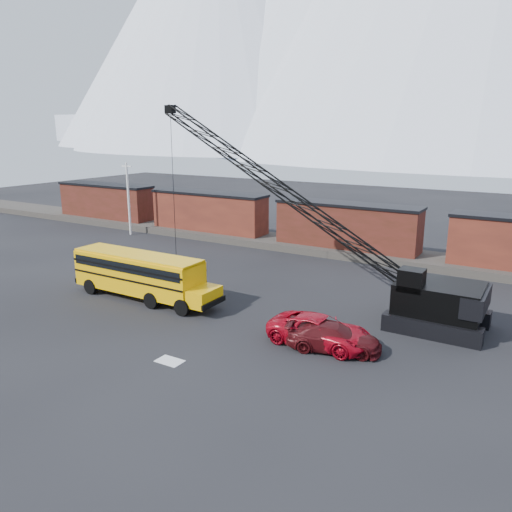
{
  "coord_description": "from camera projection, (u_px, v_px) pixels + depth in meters",
  "views": [
    {
      "loc": [
        16.37,
        -21.8,
        11.59
      ],
      "look_at": [
        -0.89,
        6.9,
        3.0
      ],
      "focal_mm": 35.0,
      "sensor_mm": 36.0,
      "label": 1
    }
  ],
  "objects": [
    {
      "name": "ground",
      "position": [
        208.0,
        333.0,
        29.14
      ],
      "size": [
        160.0,
        160.0,
        0.0
      ],
      "primitive_type": "plane",
      "color": "black",
      "rests_on": "ground"
    },
    {
      "name": "gravel_berm",
      "position": [
        346.0,
        250.0,
        47.32
      ],
      "size": [
        120.0,
        5.0,
        0.7
      ],
      "primitive_type": "cube",
      "color": "#433D37",
      "rests_on": "ground"
    },
    {
      "name": "boxcar_west_far",
      "position": [
        106.0,
        201.0,
        62.69
      ],
      "size": [
        13.7,
        3.1,
        4.17
      ],
      "color": "#561E18",
      "rests_on": "gravel_berm"
    },
    {
      "name": "boxcar_west_near",
      "position": [
        209.0,
        211.0,
        54.7
      ],
      "size": [
        13.7,
        3.1,
        4.17
      ],
      "color": "#481C14",
      "rests_on": "gravel_berm"
    },
    {
      "name": "boxcar_mid",
      "position": [
        347.0,
        225.0,
        46.72
      ],
      "size": [
        13.7,
        3.1,
        4.17
      ],
      "color": "#561E18",
      "rests_on": "gravel_berm"
    },
    {
      "name": "utility_pole",
      "position": [
        129.0,
        198.0,
        55.03
      ],
      "size": [
        1.4,
        0.24,
        8.0
      ],
      "color": "silver",
      "rests_on": "ground"
    },
    {
      "name": "snow_patch",
      "position": [
        170.0,
        361.0,
        25.57
      ],
      "size": [
        1.4,
        0.9,
        0.02
      ],
      "primitive_type": "cube",
      "color": "silver",
      "rests_on": "ground"
    },
    {
      "name": "school_bus",
      "position": [
        142.0,
        274.0,
        34.55
      ],
      "size": [
        11.65,
        2.65,
        3.19
      ],
      "color": "#E8A704",
      "rests_on": "ground"
    },
    {
      "name": "red_pickup",
      "position": [
        320.0,
        331.0,
        27.33
      ],
      "size": [
        5.83,
        2.69,
        1.62
      ],
      "primitive_type": "imported",
      "rotation": [
        0.0,
        0.0,
        1.57
      ],
      "color": "#A60817",
      "rests_on": "ground"
    },
    {
      "name": "maroon_suv",
      "position": [
        334.0,
        337.0,
        26.67
      ],
      "size": [
        5.42,
        3.25,
        1.47
      ],
      "primitive_type": "imported",
      "rotation": [
        0.0,
        0.0,
        1.82
      ],
      "color": "#470C10",
      "rests_on": "ground"
    },
    {
      "name": "crawler_crane",
      "position": [
        302.0,
        204.0,
        32.93
      ],
      "size": [
        23.4,
        4.2,
        13.46
      ],
      "color": "black",
      "rests_on": "ground"
    }
  ]
}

